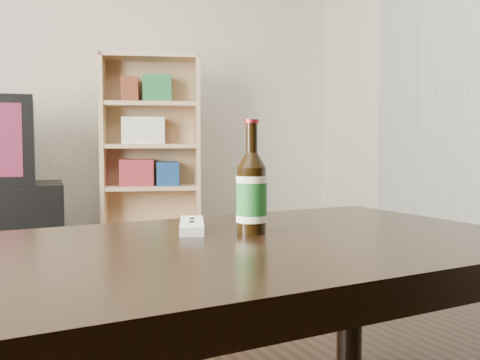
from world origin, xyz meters
name	(u,v)px	position (x,y,z in m)	size (l,w,h in m)	color
wall_back	(60,62)	(0.00, 3.01, 1.35)	(5.00, 0.02, 2.70)	beige
chimney_breast	(455,49)	(2.35, 1.20, 1.35)	(0.30, 1.20, 2.70)	silver
bookshelf	(149,142)	(0.58, 2.52, 0.71)	(0.80, 0.54, 1.37)	tan
coffee_table	(229,274)	(-0.19, -0.60, 0.44)	(1.40, 0.86, 0.51)	black
beer_bottle	(252,193)	(-0.09, -0.51, 0.60)	(0.09, 0.09, 0.26)	black
remote	(192,226)	(-0.20, -0.41, 0.52)	(0.12, 0.21, 0.02)	silver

